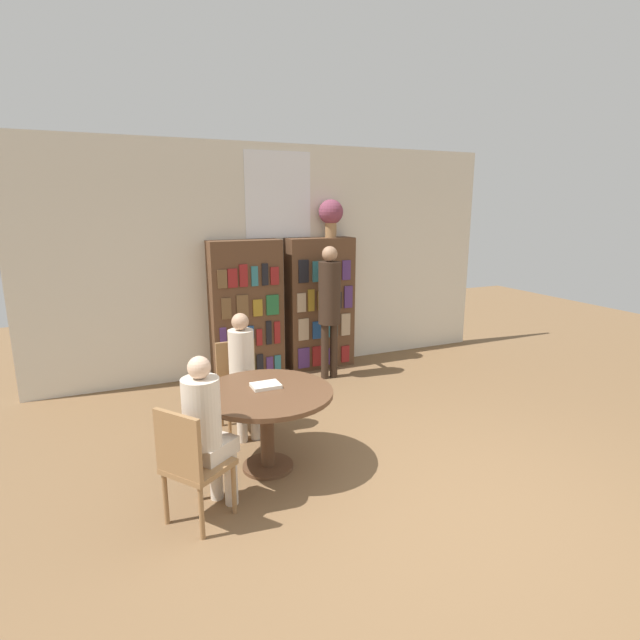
% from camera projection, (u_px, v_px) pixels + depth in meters
% --- Properties ---
extents(ground_plane, '(16.00, 16.00, 0.00)m').
position_uv_depth(ground_plane, '(452.00, 512.00, 3.71)').
color(ground_plane, brown).
extents(wall_back, '(6.40, 0.07, 3.00)m').
position_uv_depth(wall_back, '(279.00, 260.00, 6.70)').
color(wall_back, beige).
rests_on(wall_back, ground_plane).
extents(bookshelf_left, '(0.93, 0.34, 1.79)m').
position_uv_depth(bookshelf_left, '(246.00, 310.00, 6.46)').
color(bookshelf_left, brown).
rests_on(bookshelf_left, ground_plane).
extents(bookshelf_right, '(0.93, 0.34, 1.79)m').
position_uv_depth(bookshelf_right, '(320.00, 304.00, 6.88)').
color(bookshelf_right, brown).
rests_on(bookshelf_right, ground_plane).
extents(flower_vase, '(0.33, 0.33, 0.50)m').
position_uv_depth(flower_vase, '(331.00, 214.00, 6.67)').
color(flower_vase, '#997047').
rests_on(flower_vase, bookshelf_right).
extents(reading_table, '(1.13, 1.13, 0.71)m').
position_uv_depth(reading_table, '(266.00, 405.00, 4.21)').
color(reading_table, brown).
rests_on(reading_table, ground_plane).
extents(chair_near_camera, '(0.56, 0.56, 0.89)m').
position_uv_depth(chair_near_camera, '(190.00, 461.00, 3.47)').
color(chair_near_camera, olive).
rests_on(chair_near_camera, ground_plane).
extents(chair_left_side, '(0.40, 0.40, 0.89)m').
position_uv_depth(chair_left_side, '(239.00, 381.00, 5.03)').
color(chair_left_side, olive).
rests_on(chair_left_side, ground_plane).
extents(seated_reader_left, '(0.25, 0.37, 1.22)m').
position_uv_depth(seated_reader_left, '(243.00, 368.00, 4.82)').
color(seated_reader_left, beige).
rests_on(seated_reader_left, ground_plane).
extents(seated_reader_right, '(0.42, 0.41, 1.22)m').
position_uv_depth(seated_reader_right, '(207.00, 425.00, 3.57)').
color(seated_reader_right, beige).
rests_on(seated_reader_right, ground_plane).
extents(librarian_standing, '(0.29, 0.56, 1.73)m').
position_uv_depth(librarian_standing, '(329.00, 299.00, 6.36)').
color(librarian_standing, '#332319').
rests_on(librarian_standing, ground_plane).
extents(open_book_on_table, '(0.24, 0.18, 0.03)m').
position_uv_depth(open_book_on_table, '(266.00, 386.00, 4.26)').
color(open_book_on_table, silver).
rests_on(open_book_on_table, reading_table).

